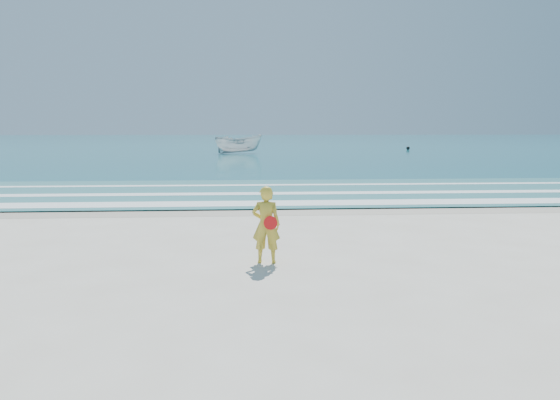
{
  "coord_description": "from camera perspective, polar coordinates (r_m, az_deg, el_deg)",
  "views": [
    {
      "loc": [
        -0.53,
        -8.76,
        2.69
      ],
      "look_at": [
        0.33,
        4.0,
        1.0
      ],
      "focal_mm": 35.0,
      "sensor_mm": 36.0,
      "label": 1
    }
  ],
  "objects": [
    {
      "name": "foam_far",
      "position": [
        25.4,
        -2.66,
        1.57
      ],
      "size": [
        400.0,
        0.6,
        0.01
      ],
      "primitive_type": "cube",
      "color": "white",
      "rests_on": "shallow"
    },
    {
      "name": "woman",
      "position": [
        10.89,
        -1.46,
        -2.59
      ],
      "size": [
        0.62,
        0.45,
        1.55
      ],
      "color": "gold",
      "rests_on": "ground"
    },
    {
      "name": "ocean",
      "position": [
        113.79,
        -3.63,
        6.19
      ],
      "size": [
        400.0,
        190.0,
        0.04
      ],
      "primitive_type": "cube",
      "color": "#19727F",
      "rests_on": "ground"
    },
    {
      "name": "ground",
      "position": [
        9.18,
        -0.4,
        -9.53
      ],
      "size": [
        400.0,
        400.0,
        0.0
      ],
      "primitive_type": "plane",
      "color": "silver",
      "rests_on": "ground"
    },
    {
      "name": "buoy",
      "position": [
        68.33,
        13.24,
        5.31
      ],
      "size": [
        0.43,
        0.43,
        0.43
      ],
      "primitive_type": "sphere",
      "color": "black",
      "rests_on": "ocean"
    },
    {
      "name": "foam_near",
      "position": [
        19.24,
        -2.26,
        -0.34
      ],
      "size": [
        400.0,
        1.4,
        0.01
      ],
      "primitive_type": "cube",
      "color": "white",
      "rests_on": "shallow"
    },
    {
      "name": "boat",
      "position": [
        57.22,
        -4.33,
        5.85
      ],
      "size": [
        5.4,
        3.25,
        1.96
      ],
      "primitive_type": "imported",
      "rotation": [
        0.0,
        0.0,
        1.86
      ],
      "color": "silver",
      "rests_on": "ocean"
    },
    {
      "name": "wet_sand",
      "position": [
        17.97,
        -2.14,
        -1.07
      ],
      "size": [
        400.0,
        2.4,
        0.0
      ],
      "primitive_type": "cube",
      "color": "#B2A893",
      "rests_on": "ground"
    },
    {
      "name": "shallow",
      "position": [
        22.92,
        -2.53,
        0.9
      ],
      "size": [
        400.0,
        10.0,
        0.01
      ],
      "primitive_type": "cube",
      "color": "#59B7AD",
      "rests_on": "ocean"
    },
    {
      "name": "foam_mid",
      "position": [
        22.12,
        -2.48,
        0.69
      ],
      "size": [
        400.0,
        0.9,
        0.01
      ],
      "primitive_type": "cube",
      "color": "white",
      "rests_on": "shallow"
    }
  ]
}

